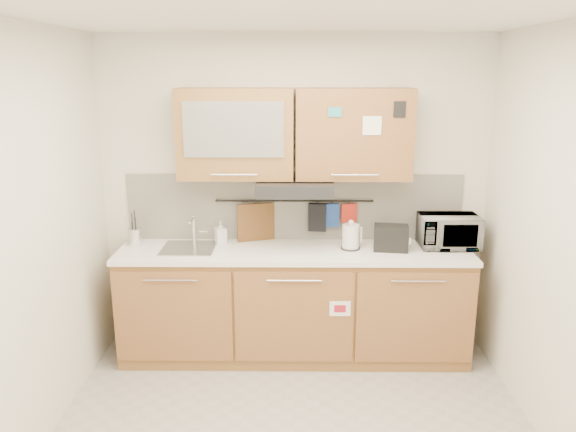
{
  "coord_description": "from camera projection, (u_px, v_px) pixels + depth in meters",
  "views": [
    {
      "loc": [
        -0.01,
        -3.09,
        2.31
      ],
      "look_at": [
        -0.05,
        1.05,
        1.23
      ],
      "focal_mm": 35.0,
      "sensor_mm": 36.0,
      "label": 1
    }
  ],
  "objects": [
    {
      "name": "toaster",
      "position": [
        391.0,
        238.0,
        4.45
      ],
      "size": [
        0.29,
        0.2,
        0.2
      ],
      "rotation": [
        0.0,
        0.0,
        -0.14
      ],
      "color": "black",
      "rests_on": "countertop"
    },
    {
      "name": "wall_back",
      "position": [
        294.0,
        195.0,
        4.7
      ],
      "size": [
        3.2,
        0.0,
        3.2
      ],
      "primitive_type": "plane",
      "rotation": [
        1.57,
        0.0,
        0.0
      ],
      "color": "silver",
      "rests_on": "ground"
    },
    {
      "name": "wall_right",
      "position": [
        572.0,
        251.0,
        3.23
      ],
      "size": [
        0.0,
        3.0,
        3.0
      ],
      "primitive_type": "plane",
      "rotation": [
        1.57,
        0.0,
        -1.57
      ],
      "color": "silver",
      "rests_on": "ground"
    },
    {
      "name": "ceiling",
      "position": [
        295.0,
        13.0,
        2.92
      ],
      "size": [
        3.2,
        3.2,
        0.0
      ],
      "primitive_type": "plane",
      "rotation": [
        3.14,
        0.0,
        0.0
      ],
      "color": "white",
      "rests_on": "wall_back"
    },
    {
      "name": "range_hood",
      "position": [
        294.0,
        187.0,
        4.42
      ],
      "size": [
        0.6,
        0.46,
        0.1
      ],
      "primitive_type": "cube",
      "color": "black",
      "rests_on": "upper_cabinets"
    },
    {
      "name": "sink",
      "position": [
        189.0,
        248.0,
        4.52
      ],
      "size": [
        0.42,
        0.4,
        0.26
      ],
      "color": "silver",
      "rests_on": "countertop"
    },
    {
      "name": "utensil_crock",
      "position": [
        135.0,
        237.0,
        4.58
      ],
      "size": [
        0.14,
        0.14,
        0.29
      ],
      "rotation": [
        0.0,
        0.0,
        -0.28
      ],
      "color": "silver",
      "rests_on": "countertop"
    },
    {
      "name": "dark_pouch",
      "position": [
        317.0,
        217.0,
        4.68
      ],
      "size": [
        0.15,
        0.06,
        0.23
      ],
      "primitive_type": "cube",
      "rotation": [
        0.0,
        0.0,
        -0.1
      ],
      "color": "black",
      "rests_on": "utensil_rail"
    },
    {
      "name": "microwave",
      "position": [
        449.0,
        231.0,
        4.53
      ],
      "size": [
        0.47,
        0.32,
        0.26
      ],
      "primitive_type": "imported",
      "rotation": [
        0.0,
        0.0,
        0.01
      ],
      "color": "#999999",
      "rests_on": "countertop"
    },
    {
      "name": "wall_left",
      "position": [
        20.0,
        250.0,
        3.26
      ],
      "size": [
        0.0,
        3.0,
        3.0
      ],
      "primitive_type": "plane",
      "rotation": [
        1.57,
        0.0,
        1.57
      ],
      "color": "silver",
      "rests_on": "ground"
    },
    {
      "name": "base_cabinet",
      "position": [
        294.0,
        309.0,
        4.62
      ],
      "size": [
        2.8,
        0.64,
        0.88
      ],
      "color": "brown",
      "rests_on": "floor"
    },
    {
      "name": "kettle",
      "position": [
        351.0,
        237.0,
        4.49
      ],
      "size": [
        0.18,
        0.18,
        0.24
      ],
      "rotation": [
        0.0,
        0.0,
        0.37
      ],
      "color": "silver",
      "rests_on": "countertop"
    },
    {
      "name": "utensil_rail",
      "position": [
        294.0,
        201.0,
        4.66
      ],
      "size": [
        1.3,
        0.02,
        0.02
      ],
      "primitive_type": "cylinder",
      "rotation": [
        0.0,
        1.57,
        0.0
      ],
      "color": "black",
      "rests_on": "backsplash"
    },
    {
      "name": "pot_holder",
      "position": [
        349.0,
        213.0,
        4.66
      ],
      "size": [
        0.13,
        0.04,
        0.16
      ],
      "primitive_type": "cube",
      "rotation": [
        0.0,
        0.0,
        0.17
      ],
      "color": "#B32417",
      "rests_on": "utensil_rail"
    },
    {
      "name": "soap_bottle",
      "position": [
        221.0,
        232.0,
        4.64
      ],
      "size": [
        0.11,
        0.11,
        0.19
      ],
      "primitive_type": "imported",
      "rotation": [
        0.0,
        0.0,
        0.42
      ],
      "color": "#999999",
      "rests_on": "countertop"
    },
    {
      "name": "countertop",
      "position": [
        294.0,
        252.0,
        4.5
      ],
      "size": [
        2.82,
        0.62,
        0.04
      ],
      "primitive_type": "cube",
      "color": "white",
      "rests_on": "base_cabinet"
    },
    {
      "name": "oven_mitt",
      "position": [
        332.0,
        215.0,
        4.67
      ],
      "size": [
        0.12,
        0.04,
        0.2
      ],
      "primitive_type": "cube",
      "rotation": [
        0.0,
        0.0,
        0.05
      ],
      "color": "navy",
      "rests_on": "utensil_rail"
    },
    {
      "name": "cutting_board",
      "position": [
        256.0,
        226.0,
        4.7
      ],
      "size": [
        0.31,
        0.12,
        0.39
      ],
      "primitive_type": "cube",
      "rotation": [
        0.0,
        0.0,
        0.32
      ],
      "color": "brown",
      "rests_on": "utensil_rail"
    },
    {
      "name": "backsplash",
      "position": [
        294.0,
        207.0,
        4.71
      ],
      "size": [
        2.8,
        0.02,
        0.56
      ],
      "primitive_type": "cube",
      "color": "silver",
      "rests_on": "countertop"
    },
    {
      "name": "upper_cabinets",
      "position": [
        294.0,
        134.0,
        4.39
      ],
      "size": [
        1.82,
        0.37,
        0.7
      ],
      "color": "brown",
      "rests_on": "wall_back"
    }
  ]
}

